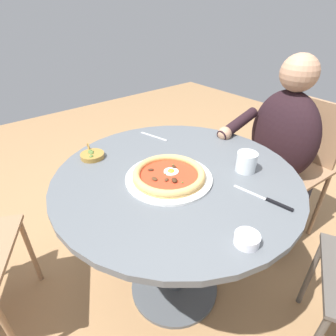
{
  "coord_description": "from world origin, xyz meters",
  "views": [
    {
      "loc": [
        -0.6,
        -0.66,
        1.3
      ],
      "look_at": [
        -0.03,
        0.01,
        0.75
      ],
      "focal_mm": 28.92,
      "sensor_mm": 36.0,
      "label": 1
    }
  ],
  "objects": [
    {
      "name": "olive_pan",
      "position": [
        -0.19,
        0.33,
        0.73
      ],
      "size": [
        0.1,
        0.13,
        0.04
      ],
      "color": "olive",
      "rests_on": "dining_table"
    },
    {
      "name": "fork_utensil",
      "position": [
        0.14,
        0.33,
        0.72
      ],
      "size": [
        0.05,
        0.16,
        0.0
      ],
      "color": "#BCBCC1",
      "rests_on": "dining_table"
    },
    {
      "name": "cafe_chair_diner",
      "position": [
        0.84,
        -0.07,
        0.52
      ],
      "size": [
        0.46,
        0.46,
        0.84
      ],
      "color": "#957050",
      "rests_on": "ground"
    },
    {
      "name": "pizza_on_plate",
      "position": [
        -0.05,
        -0.01,
        0.74
      ],
      "size": [
        0.33,
        0.33,
        0.04
      ],
      "color": "white",
      "rests_on": "dining_table"
    },
    {
      "name": "ground_plane",
      "position": [
        0.0,
        0.0,
        -0.01
      ],
      "size": [
        6.0,
        6.0,
        0.02
      ],
      "primitive_type": "cube",
      "color": "#9E754C"
    },
    {
      "name": "steak_knife",
      "position": [
        0.13,
        -0.34,
        0.72
      ],
      "size": [
        0.04,
        0.21,
        0.01
      ],
      "color": "silver",
      "rests_on": "dining_table"
    },
    {
      "name": "diner_person",
      "position": [
        0.7,
        -0.06,
        0.49
      ],
      "size": [
        0.49,
        0.39,
        1.1
      ],
      "color": "#282833",
      "rests_on": "ground"
    },
    {
      "name": "dining_table",
      "position": [
        0.0,
        0.0,
        0.57
      ],
      "size": [
        0.96,
        0.96,
        0.72
      ],
      "color": "#565B60",
      "rests_on": "ground"
    },
    {
      "name": "ramekin_capers",
      "position": [
        -0.08,
        -0.39,
        0.74
      ],
      "size": [
        0.07,
        0.07,
        0.03
      ],
      "color": "white",
      "rests_on": "dining_table"
    },
    {
      "name": "water_glass",
      "position": [
        0.23,
        -0.16,
        0.75
      ],
      "size": [
        0.08,
        0.08,
        0.08
      ],
      "color": "silver",
      "rests_on": "dining_table"
    }
  ]
}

